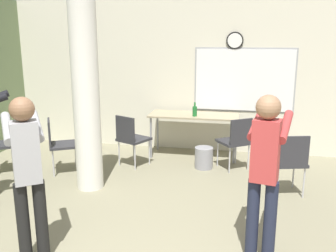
# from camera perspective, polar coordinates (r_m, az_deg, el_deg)

# --- Properties ---
(wall_back) EXTENTS (8.00, 0.15, 2.80)m
(wall_back) POSITION_cam_1_polar(r_m,az_deg,el_deg) (7.05, 3.67, 7.61)
(wall_back) COLOR beige
(wall_back) RESTS_ON ground_plane
(support_pillar) EXTENTS (0.37, 0.37, 2.80)m
(support_pillar) POSITION_cam_1_polar(r_m,az_deg,el_deg) (5.24, -12.43, 5.24)
(support_pillar) COLOR silver
(support_pillar) RESTS_ON ground_plane
(folding_table) EXTENTS (1.57, 0.63, 0.77)m
(folding_table) POSITION_cam_1_polar(r_m,az_deg,el_deg) (6.67, 3.97, 1.28)
(folding_table) COLOR tan
(folding_table) RESTS_ON ground_plane
(bottle_on_table) EXTENTS (0.08, 0.08, 0.24)m
(bottle_on_table) POSITION_cam_1_polar(r_m,az_deg,el_deg) (6.49, 4.10, 2.31)
(bottle_on_table) COLOR #1E6B2D
(bottle_on_table) RESTS_ON folding_table
(waste_bin) EXTENTS (0.30, 0.30, 0.35)m
(waste_bin) POSITION_cam_1_polar(r_m,az_deg,el_deg) (6.21, 5.48, -4.83)
(waste_bin) COLOR gray
(waste_bin) RESTS_ON ground_plane
(chair_by_left_wall) EXTENTS (0.61, 0.61, 0.87)m
(chair_by_left_wall) POSITION_cam_1_polar(r_m,az_deg,el_deg) (6.48, -24.18, -2.12)
(chair_by_left_wall) COLOR #2D2D33
(chair_by_left_wall) RESTS_ON ground_plane
(chair_near_pillar) EXTENTS (0.60, 0.60, 0.87)m
(chair_near_pillar) POSITION_cam_1_polar(r_m,az_deg,el_deg) (6.13, -16.29, -2.30)
(chair_near_pillar) COLOR #2D2D33
(chair_near_pillar) RESTS_ON ground_plane
(chair_mid_room) EXTENTS (0.54, 0.54, 0.87)m
(chair_mid_room) POSITION_cam_1_polar(r_m,az_deg,el_deg) (5.31, 18.00, -4.87)
(chair_mid_room) COLOR #2D2D33
(chair_mid_room) RESTS_ON ground_plane
(chair_table_right) EXTENTS (0.61, 0.61, 0.87)m
(chair_table_right) POSITION_cam_1_polar(r_m,az_deg,el_deg) (6.12, 10.33, -2.00)
(chair_table_right) COLOR #2D2D33
(chair_table_right) RESTS_ON ground_plane
(chair_table_left) EXTENTS (0.59, 0.59, 0.87)m
(chair_table_left) POSITION_cam_1_polar(r_m,az_deg,el_deg) (6.20, -5.67, -1.62)
(chair_table_left) COLOR #2D2D33
(chair_table_left) RESTS_ON ground_plane
(person_playing_side) EXTENTS (0.45, 0.67, 1.63)m
(person_playing_side) POSITION_cam_1_polar(r_m,az_deg,el_deg) (3.59, 14.57, -5.93)
(person_playing_side) COLOR #1E2338
(person_playing_side) RESTS_ON ground_plane
(person_playing_front) EXTENTS (0.59, 0.64, 1.61)m
(person_playing_front) POSITION_cam_1_polar(r_m,az_deg,el_deg) (3.71, -20.69, -5.93)
(person_playing_front) COLOR black
(person_playing_front) RESTS_ON ground_plane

